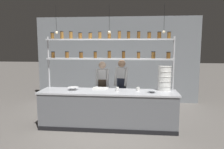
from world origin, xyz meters
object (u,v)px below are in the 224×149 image
at_px(prep_bowl_near_left, 73,89).
at_px(prep_bowl_center_front, 152,92).
at_px(chef_center, 122,85).
at_px(cutting_board, 100,88).
at_px(chef_left, 102,86).
at_px(serving_cup_front, 138,89).
at_px(serving_cup_by_board, 117,89).
at_px(spice_shelf_unit, 109,50).
at_px(container_stack, 165,78).

bearing_deg(prep_bowl_near_left, prep_bowl_center_front, -3.09).
bearing_deg(chef_center, prep_bowl_near_left, -134.37).
bearing_deg(prep_bowl_center_front, prep_bowl_near_left, 176.91).
bearing_deg(prep_bowl_near_left, cutting_board, 19.00).
height_order(chef_left, cutting_board, chef_left).
bearing_deg(serving_cup_front, prep_bowl_center_front, -31.87).
bearing_deg(serving_cup_by_board, serving_cup_front, 8.65).
distance_m(spice_shelf_unit, cutting_board, 1.00).
xyz_separation_m(prep_bowl_center_front, serving_cup_by_board, (-0.83, 0.13, 0.02)).
height_order(chef_center, serving_cup_front, chef_center).
bearing_deg(spice_shelf_unit, prep_bowl_center_front, -20.38).
relative_size(spice_shelf_unit, cutting_board, 8.14).
distance_m(chef_center, cutting_board, 0.75).
distance_m(chef_left, serving_cup_by_board, 0.84).
distance_m(spice_shelf_unit, serving_cup_by_board, 1.01).
xyz_separation_m(spice_shelf_unit, container_stack, (1.39, -0.10, -0.68)).
relative_size(chef_center, cutting_board, 4.09).
relative_size(chef_center, prep_bowl_center_front, 8.04).
relative_size(chef_center, serving_cup_front, 18.96).
distance_m(prep_bowl_near_left, serving_cup_by_board, 1.11).
distance_m(chef_center, serving_cup_front, 0.81).
bearing_deg(prep_bowl_center_front, serving_cup_front, 148.13).
relative_size(prep_bowl_near_left, prep_bowl_center_front, 1.32).
height_order(container_stack, prep_bowl_center_front, container_stack).
relative_size(chef_left, prep_bowl_near_left, 5.93).
xyz_separation_m(container_stack, serving_cup_by_board, (-1.16, -0.17, -0.26)).
relative_size(prep_bowl_center_front, serving_cup_front, 2.36).
height_order(chef_center, serving_cup_by_board, chef_center).
bearing_deg(spice_shelf_unit, chef_center, 58.60).
relative_size(spice_shelf_unit, chef_center, 1.99).
distance_m(chef_left, prep_bowl_near_left, 0.95).
distance_m(cutting_board, serving_cup_front, 0.97).
distance_m(chef_center, serving_cup_by_board, 0.75).
bearing_deg(prep_bowl_center_front, chef_left, 148.14).
height_order(spice_shelf_unit, serving_cup_by_board, spice_shelf_unit).
xyz_separation_m(chef_left, prep_bowl_near_left, (-0.63, -0.71, 0.05)).
height_order(chef_left, prep_bowl_near_left, chef_left).
bearing_deg(cutting_board, serving_cup_by_board, -24.45).
bearing_deg(spice_shelf_unit, chef_left, 120.18).
bearing_deg(container_stack, spice_shelf_unit, 175.90).
height_order(cutting_board, serving_cup_by_board, serving_cup_by_board).
height_order(container_stack, serving_cup_front, container_stack).
distance_m(prep_bowl_near_left, prep_bowl_center_front, 1.94).
relative_size(chef_left, serving_cup_front, 18.42).
xyz_separation_m(chef_left, cutting_board, (0.02, -0.48, 0.03)).
bearing_deg(chef_left, serving_cup_by_board, -59.72).
xyz_separation_m(cutting_board, prep_bowl_center_front, (1.29, -0.33, 0.02)).
height_order(prep_bowl_near_left, serving_cup_front, serving_cup_front).
bearing_deg(serving_cup_front, spice_shelf_unit, 165.38).
relative_size(spice_shelf_unit, serving_cup_front, 37.79).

